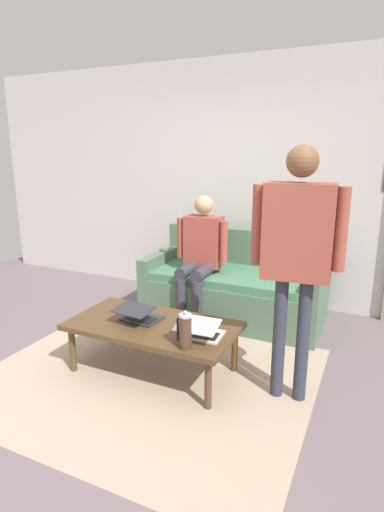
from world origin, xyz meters
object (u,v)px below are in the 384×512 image
laptop_left (139,315)px  french_press (185,331)px  person_standing (297,244)px  laptop_center (200,331)px  person_seated (200,251)px  couch (235,288)px  coffee_table (153,328)px

laptop_left → french_press: bearing=153.9°
laptop_left → person_standing: person_standing is taller
laptop_left → laptop_center: 0.55m
person_seated → laptop_center: bearing=113.8°
couch → person_standing: (-0.84, 1.25, 0.81)m
laptop_left → person_standing: size_ratio=0.20×
laptop_left → french_press: size_ratio=1.30×
person_standing → couch: bearing=-56.2°
laptop_center → person_seated: person_seated is taller
couch → coffee_table: bearing=81.3°
coffee_table → person_seated: person_seated is taller
laptop_left → person_seated: person_seated is taller
french_press → person_seated: 1.48m
coffee_table → person_standing: bearing=-174.6°
laptop_center → laptop_left: bearing=-6.5°
laptop_left → laptop_center: bearing=173.5°
person_seated → french_press: bearing=109.9°
laptop_left → coffee_table: bearing=179.6°
coffee_table → laptop_left: size_ratio=3.68×
laptop_center → person_standing: (-0.61, -0.16, 0.67)m
couch → laptop_center: (-0.22, 1.41, 0.15)m
laptop_left → person_seated: (-0.03, -1.12, 0.27)m
couch → french_press: size_ratio=6.64×
laptop_center → person_seated: size_ratio=0.26×
coffee_table → french_press: bearing=147.6°
coffee_table → laptop_left: 0.15m
laptop_left → french_press: french_press is taller
laptop_left → french_press: (-0.53, 0.26, 0.08)m
couch → laptop_left: (0.33, 1.35, 0.15)m
couch → coffee_table: (0.21, 1.35, 0.06)m
laptop_left → laptop_center: (-0.55, 0.06, -0.00)m
laptop_center → french_press: 0.21m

